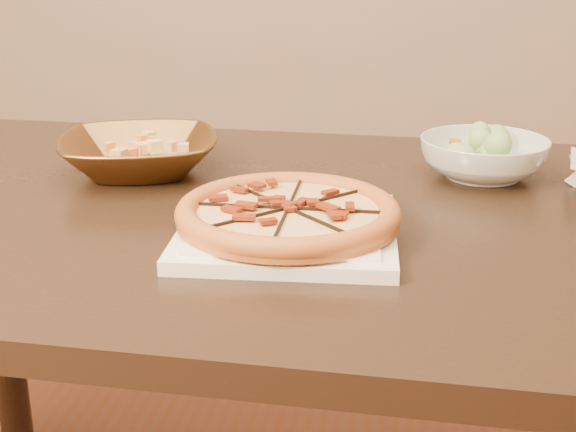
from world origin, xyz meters
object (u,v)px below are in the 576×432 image
object	(u,v)px
bronze_bowl	(139,154)
salad_bowl	(483,158)
dining_table	(242,267)
pizza	(288,213)
plate	(288,230)

from	to	relation	value
bronze_bowl	salad_bowl	distance (m)	0.56
dining_table	salad_bowl	bearing A→B (deg)	28.01
dining_table	salad_bowl	size ratio (longest dim) A/B	6.97
dining_table	salad_bowl	world-z (taller)	salad_bowl
pizza	salad_bowl	distance (m)	0.42
pizza	dining_table	bearing A→B (deg)	125.45
pizza	salad_bowl	bearing A→B (deg)	50.00
dining_table	salad_bowl	distance (m)	0.43
plate	pizza	distance (m)	0.02
dining_table	pizza	distance (m)	0.21
dining_table	bronze_bowl	size ratio (longest dim) A/B	5.55
bronze_bowl	salad_bowl	size ratio (longest dim) A/B	1.26
pizza	bronze_bowl	world-z (taller)	bronze_bowl
salad_bowl	dining_table	bearing A→B (deg)	-151.99
dining_table	plate	distance (m)	0.19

